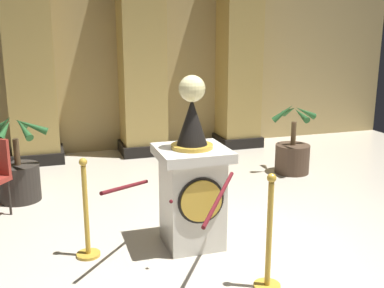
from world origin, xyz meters
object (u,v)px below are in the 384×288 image
object	(u,v)px
potted_palm_right	(292,154)
pedestal_clock	(192,182)
stanchion_near	(87,223)
stanchion_far	(269,249)
potted_palm_left	(19,174)

from	to	relation	value
potted_palm_right	pedestal_clock	bearing A→B (deg)	-139.88
potted_palm_right	stanchion_near	bearing A→B (deg)	-150.92
pedestal_clock	stanchion_far	bearing A→B (deg)	-70.27
stanchion_far	potted_palm_right	bearing A→B (deg)	56.92
potted_palm_right	potted_palm_left	bearing A→B (deg)	-179.99
pedestal_clock	potted_palm_left	xyz separation A→B (m)	(-1.81, 1.94, -0.32)
pedestal_clock	potted_palm_left	distance (m)	2.67
stanchion_far	potted_palm_left	distance (m)	3.68
stanchion_near	stanchion_far	distance (m)	1.82
stanchion_far	potted_palm_left	world-z (taller)	potted_palm_left
pedestal_clock	stanchion_far	world-z (taller)	pedestal_clock
stanchion_near	potted_palm_right	size ratio (longest dim) A/B	0.90
stanchion_far	potted_palm_left	size ratio (longest dim) A/B	0.89
pedestal_clock	potted_palm_left	bearing A→B (deg)	132.92
stanchion_near	stanchion_far	bearing A→B (deg)	-36.73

